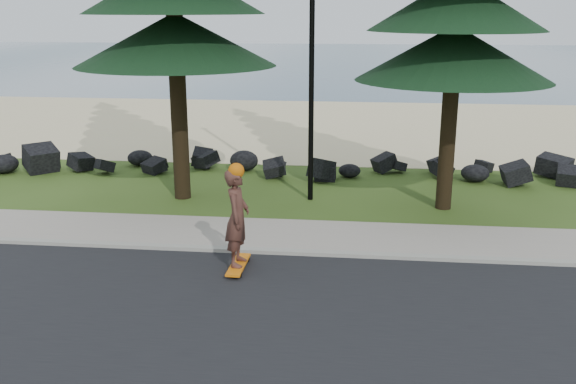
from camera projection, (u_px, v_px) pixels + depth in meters
The scene contains 9 objects.
ground at pixel (299, 240), 14.41m from camera, with size 160.00×160.00×0.00m, color #344E18.
road at pixel (273, 339), 10.11m from camera, with size 160.00×7.00×0.02m, color black.
kerb at pixel (296, 253), 13.53m from camera, with size 160.00×0.20×0.10m, color #9D9A8E.
sidewalk at pixel (300, 235), 14.59m from camera, with size 160.00×2.00×0.08m, color gray.
beach_sand at pixel (330, 126), 28.25m from camera, with size 160.00×15.00×0.01m, color beige.
ocean at pixel (347, 60), 63.11m from camera, with size 160.00×58.00×0.01m, color #3A5A70.
seawall_boulders at pixel (316, 177), 19.76m from camera, with size 60.00×2.40×1.10m, color black, non-canonical shape.
lamp_post at pixel (312, 44), 16.32m from camera, with size 0.25×0.14×8.14m.
skateboarder at pixel (237, 218), 12.47m from camera, with size 0.48×1.17×2.17m.
Camera 1 is at (1.22, -13.49, 5.04)m, focal length 40.00 mm.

